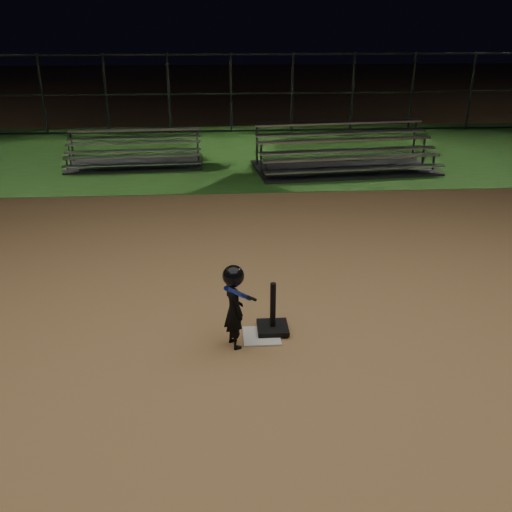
{
  "coord_description": "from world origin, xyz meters",
  "views": [
    {
      "loc": [
        -0.47,
        -5.95,
        3.64
      ],
      "look_at": [
        0.0,
        1.0,
        0.65
      ],
      "focal_mm": 39.69,
      "sensor_mm": 36.0,
      "label": 1
    }
  ],
  "objects_px": {
    "batting_tee": "(273,322)",
    "bleacher_right": "(344,161)",
    "home_plate": "(262,336)",
    "bleacher_left": "(135,159)",
    "child_batter": "(234,304)"
  },
  "relations": [
    {
      "from": "batting_tee",
      "to": "child_batter",
      "type": "relative_size",
      "value": 0.62
    },
    {
      "from": "batting_tee",
      "to": "home_plate",
      "type": "bearing_deg",
      "value": -141.16
    },
    {
      "from": "bleacher_right",
      "to": "batting_tee",
      "type": "bearing_deg",
      "value": -113.93
    },
    {
      "from": "home_plate",
      "to": "batting_tee",
      "type": "xyz_separation_m",
      "value": [
        0.15,
        0.12,
        0.12
      ]
    },
    {
      "from": "batting_tee",
      "to": "bleacher_right",
      "type": "height_order",
      "value": "bleacher_right"
    },
    {
      "from": "bleacher_left",
      "to": "bleacher_right",
      "type": "height_order",
      "value": "bleacher_right"
    },
    {
      "from": "home_plate",
      "to": "bleacher_left",
      "type": "distance_m",
      "value": 9.09
    },
    {
      "from": "child_batter",
      "to": "bleacher_right",
      "type": "relative_size",
      "value": 0.23
    },
    {
      "from": "child_batter",
      "to": "bleacher_left",
      "type": "height_order",
      "value": "child_batter"
    },
    {
      "from": "home_plate",
      "to": "bleacher_left",
      "type": "relative_size",
      "value": 0.13
    },
    {
      "from": "child_batter",
      "to": "bleacher_left",
      "type": "distance_m",
      "value": 9.16
    },
    {
      "from": "home_plate",
      "to": "child_batter",
      "type": "distance_m",
      "value": 0.66
    },
    {
      "from": "home_plate",
      "to": "bleacher_right",
      "type": "relative_size",
      "value": 0.1
    },
    {
      "from": "batting_tee",
      "to": "bleacher_left",
      "type": "xyz_separation_m",
      "value": [
        -2.77,
        8.58,
        0.04
      ]
    },
    {
      "from": "home_plate",
      "to": "bleacher_left",
      "type": "height_order",
      "value": "bleacher_left"
    }
  ]
}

